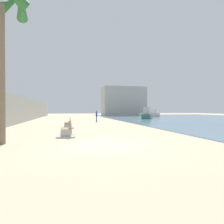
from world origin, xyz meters
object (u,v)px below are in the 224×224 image
Objects in this scene: bench_near at (67,132)px; bench_far at (68,125)px; person_walking at (97,115)px; boat_far_right at (150,114)px; boat_far_left at (147,114)px.

bench_far is at bearing 89.23° from bench_near.
person_walking is 0.33× the size of boat_far_right.
boat_far_left reaches higher than person_walking.
boat_far_left reaches higher than boat_far_right.
bench_far is 31.51m from boat_far_right.
bench_far is 8.84m from person_walking.
bench_far is at bearing -126.99° from boat_far_right.
person_walking is 22.95m from boat_far_right.
person_walking is at bearing -131.42° from boat_far_right.
bench_near is 36.43m from boat_far_right.
boat_far_right reaches higher than bench_near.
boat_far_right is (18.96, 25.17, 0.45)m from bench_far.
bench_near is 1.03× the size of bench_far.
bench_near is 14.39m from person_walking.
bench_far is at bearing -115.38° from person_walking.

